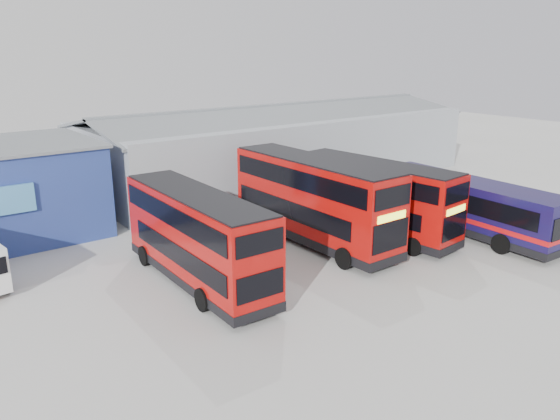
{
  "coord_description": "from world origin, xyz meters",
  "views": [
    {
      "loc": [
        -18.29,
        -14.25,
        10.09
      ],
      "look_at": [
        -1.99,
        6.95,
        2.1
      ],
      "focal_mm": 35.0,
      "sensor_mm": 36.0,
      "label": 1
    }
  ],
  "objects_px": {
    "double_decker_left": "(197,239)",
    "double_decker_right": "(375,199)",
    "maintenance_shed": "(280,145)",
    "single_decker_blue": "(467,207)",
    "double_decker_centre": "(314,202)"
  },
  "relations": [
    {
      "from": "maintenance_shed",
      "to": "double_decker_right",
      "type": "distance_m",
      "value": 15.17
    },
    {
      "from": "double_decker_right",
      "to": "single_decker_blue",
      "type": "xyz_separation_m",
      "value": [
        4.36,
        -2.94,
        -0.56
      ]
    },
    {
      "from": "single_decker_blue",
      "to": "double_decker_centre",
      "type": "bearing_deg",
      "value": -24.08
    },
    {
      "from": "single_decker_blue",
      "to": "double_decker_left",
      "type": "bearing_deg",
      "value": -8.12
    },
    {
      "from": "double_decker_left",
      "to": "double_decker_centre",
      "type": "bearing_deg",
      "value": -171.08
    },
    {
      "from": "maintenance_shed",
      "to": "double_decker_left",
      "type": "bearing_deg",
      "value": -137.28
    },
    {
      "from": "double_decker_centre",
      "to": "maintenance_shed",
      "type": "bearing_deg",
      "value": 59.4
    },
    {
      "from": "double_decker_left",
      "to": "double_decker_right",
      "type": "distance_m",
      "value": 11.03
    },
    {
      "from": "double_decker_centre",
      "to": "double_decker_right",
      "type": "bearing_deg",
      "value": -17.72
    },
    {
      "from": "maintenance_shed",
      "to": "double_decker_centre",
      "type": "bearing_deg",
      "value": -120.83
    },
    {
      "from": "double_decker_centre",
      "to": "single_decker_blue",
      "type": "relative_size",
      "value": 0.95
    },
    {
      "from": "maintenance_shed",
      "to": "double_decker_centre",
      "type": "height_order",
      "value": "maintenance_shed"
    },
    {
      "from": "double_decker_left",
      "to": "single_decker_blue",
      "type": "distance_m",
      "value": 15.71
    },
    {
      "from": "double_decker_left",
      "to": "double_decker_right",
      "type": "xyz_separation_m",
      "value": [
        11.03,
        -0.18,
        -0.01
      ]
    },
    {
      "from": "double_decker_left",
      "to": "double_decker_centre",
      "type": "height_order",
      "value": "double_decker_centre"
    }
  ]
}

